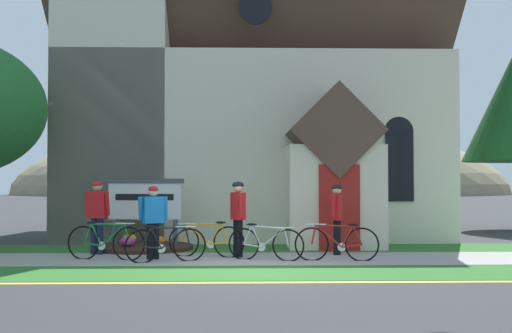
% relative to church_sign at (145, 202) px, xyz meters
% --- Properties ---
extents(ground, '(140.00, 140.00, 0.00)m').
position_rel_church_sign_xyz_m(ground, '(2.51, 0.13, -1.17)').
color(ground, '#333335').
extents(sidewalk_slab, '(32.00, 2.22, 0.01)m').
position_rel_church_sign_xyz_m(sidewalk_slab, '(2.82, -2.22, -1.17)').
color(sidewalk_slab, '#99968E').
rests_on(sidewalk_slab, ground).
extents(grass_verge, '(32.00, 1.86, 0.01)m').
position_rel_church_sign_xyz_m(grass_verge, '(2.82, -4.26, -1.17)').
color(grass_verge, '#2D6628').
rests_on(grass_verge, ground).
extents(church_lawn, '(24.00, 1.99, 0.01)m').
position_rel_church_sign_xyz_m(church_lawn, '(2.82, -0.12, -1.17)').
color(church_lawn, '#2D6628').
rests_on(church_lawn, ground).
extents(curb_paint_stripe, '(28.00, 0.16, 0.01)m').
position_rel_church_sign_xyz_m(curb_paint_stripe, '(2.82, -5.34, -1.17)').
color(curb_paint_stripe, yellow).
rests_on(curb_paint_stripe, ground).
extents(church_building, '(11.64, 10.78, 13.31)m').
position_rel_church_sign_xyz_m(church_building, '(2.39, 4.97, 3.70)').
color(church_building, beige).
rests_on(church_building, ground).
extents(church_sign, '(1.98, 0.27, 1.76)m').
position_rel_church_sign_xyz_m(church_sign, '(0.00, 0.00, 0.00)').
color(church_sign, '#474C56').
rests_on(church_sign, ground).
extents(flower_bed, '(2.48, 2.48, 0.34)m').
position_rel_church_sign_xyz_m(flower_bed, '(-0.02, -0.25, -1.10)').
color(flower_bed, '#382319').
rests_on(flower_bed, ground).
extents(bicycle_silver, '(1.65, 0.53, 0.79)m').
position_rel_church_sign_xyz_m(bicycle_silver, '(0.87, -2.72, -0.80)').
color(bicycle_silver, black).
rests_on(bicycle_silver, ground).
extents(bicycle_blue, '(1.75, 0.44, 0.84)m').
position_rel_church_sign_xyz_m(bicycle_blue, '(-0.47, -2.33, -0.79)').
color(bicycle_blue, black).
rests_on(bicycle_blue, ground).
extents(bicycle_red, '(1.61, 0.56, 0.80)m').
position_rel_church_sign_xyz_m(bicycle_red, '(2.96, -2.48, -0.81)').
color(bicycle_red, black).
rests_on(bicycle_red, ground).
extents(bicycle_yellow, '(1.78, 0.21, 0.81)m').
position_rel_church_sign_xyz_m(bicycle_yellow, '(4.47, -2.61, -0.79)').
color(bicycle_yellow, black).
rests_on(bicycle_yellow, ground).
extents(bicycle_green, '(1.72, 0.43, 0.82)m').
position_rel_church_sign_xyz_m(bicycle_green, '(1.67, -1.89, -0.80)').
color(bicycle_green, black).
rests_on(bicycle_green, ground).
extents(cyclist_in_blue_jersey, '(0.60, 0.41, 1.58)m').
position_rel_church_sign_xyz_m(cyclist_in_blue_jersey, '(0.54, -2.30, -0.26)').
color(cyclist_in_blue_jersey, black).
rests_on(cyclist_in_blue_jersey, ground).
extents(cyclist_in_red_jersey, '(0.35, 0.75, 1.68)m').
position_rel_church_sign_xyz_m(cyclist_in_red_jersey, '(2.37, -1.88, -0.19)').
color(cyclist_in_red_jersey, black).
rests_on(cyclist_in_red_jersey, ground).
extents(cyclist_in_yellow_jersey, '(0.32, 0.65, 1.62)m').
position_rel_church_sign_xyz_m(cyclist_in_yellow_jersey, '(4.64, -1.54, -0.23)').
color(cyclist_in_yellow_jersey, black).
rests_on(cyclist_in_yellow_jersey, ground).
extents(cyclist_in_white_jersey, '(0.61, 0.44, 1.70)m').
position_rel_church_sign_xyz_m(cyclist_in_white_jersey, '(-0.88, -1.36, -0.17)').
color(cyclist_in_white_jersey, '#191E38').
rests_on(cyclist_in_white_jersey, ground).
extents(distant_hill, '(71.19, 42.45, 20.61)m').
position_rel_church_sign_xyz_m(distant_hill, '(5.39, 72.48, -1.17)').
color(distant_hill, '#847A5B').
rests_on(distant_hill, ground).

